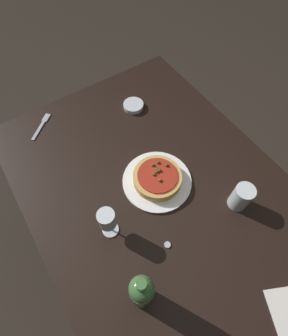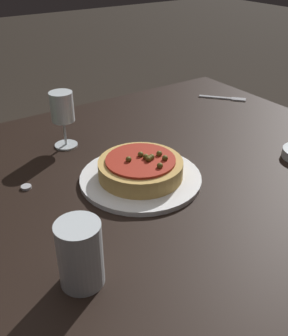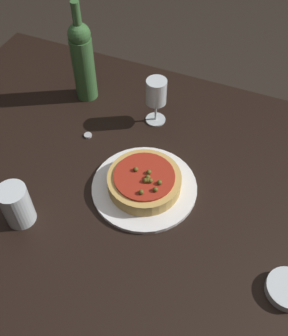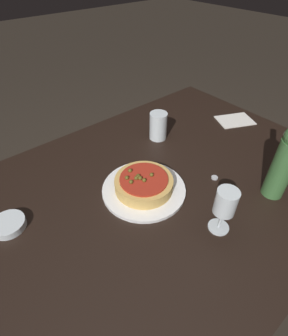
{
  "view_description": "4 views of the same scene",
  "coord_description": "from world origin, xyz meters",
  "px_view_note": "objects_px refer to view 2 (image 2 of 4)",
  "views": [
    {
      "loc": [
        -0.35,
        0.31,
        1.72
      ],
      "look_at": [
        0.09,
        0.02,
        0.84
      ],
      "focal_mm": 28.0,
      "sensor_mm": 36.0,
      "label": 1
    },
    {
      "loc": [
        -0.39,
        -0.68,
        1.25
      ],
      "look_at": [
        0.07,
        -0.0,
        0.77
      ],
      "focal_mm": 42.0,
      "sensor_mm": 36.0,
      "label": 2
    },
    {
      "loc": [
        0.3,
        -0.61,
        1.62
      ],
      "look_at": [
        0.03,
        0.02,
        0.79
      ],
      "focal_mm": 42.0,
      "sensor_mm": 36.0,
      "label": 3
    },
    {
      "loc": [
        0.46,
        0.47,
        1.4
      ],
      "look_at": [
        0.04,
        -0.04,
        0.83
      ],
      "focal_mm": 28.0,
      "sensor_mm": 36.0,
      "label": 4
    }
  ],
  "objects_px": {
    "wine_glass": "(62,109)",
    "bottle_cap": "(26,187)",
    "pizza": "(141,168)",
    "dining_table": "(120,211)",
    "fork": "(226,98)",
    "water_cup": "(80,254)",
    "dinner_plate": "(141,178)"
  },
  "relations": [
    {
      "from": "dining_table",
      "to": "pizza",
      "type": "xyz_separation_m",
      "value": [
        0.05,
        -0.02,
        0.11
      ]
    },
    {
      "from": "wine_glass",
      "to": "bottle_cap",
      "type": "xyz_separation_m",
      "value": [
        -0.17,
        -0.15,
        -0.11
      ]
    },
    {
      "from": "dinner_plate",
      "to": "bottle_cap",
      "type": "bearing_deg",
      "value": 153.43
    },
    {
      "from": "dining_table",
      "to": "dinner_plate",
      "type": "relative_size",
      "value": 5.01
    },
    {
      "from": "wine_glass",
      "to": "water_cup",
      "type": "height_order",
      "value": "wine_glass"
    },
    {
      "from": "dinner_plate",
      "to": "water_cup",
      "type": "relative_size",
      "value": 2.42
    },
    {
      "from": "dining_table",
      "to": "fork",
      "type": "height_order",
      "value": "fork"
    },
    {
      "from": "bottle_cap",
      "to": "dining_table",
      "type": "bearing_deg",
      "value": -28.53
    },
    {
      "from": "dining_table",
      "to": "fork",
      "type": "relative_size",
      "value": 10.53
    },
    {
      "from": "dining_table",
      "to": "dinner_plate",
      "type": "bearing_deg",
      "value": -18.79
    },
    {
      "from": "dining_table",
      "to": "water_cup",
      "type": "relative_size",
      "value": 12.13
    },
    {
      "from": "dining_table",
      "to": "fork",
      "type": "xyz_separation_m",
      "value": [
        0.61,
        0.27,
        0.08
      ]
    },
    {
      "from": "pizza",
      "to": "water_cup",
      "type": "relative_size",
      "value": 1.67
    },
    {
      "from": "wine_glass",
      "to": "dinner_plate",
      "type": "bearing_deg",
      "value": -74.8
    },
    {
      "from": "fork",
      "to": "wine_glass",
      "type": "bearing_deg",
      "value": -129.69
    },
    {
      "from": "dinner_plate",
      "to": "pizza",
      "type": "bearing_deg",
      "value": -42.21
    },
    {
      "from": "dinner_plate",
      "to": "bottle_cap",
      "type": "distance_m",
      "value": 0.27
    },
    {
      "from": "dining_table",
      "to": "dinner_plate",
      "type": "distance_m",
      "value": 0.1
    },
    {
      "from": "pizza",
      "to": "bottle_cap",
      "type": "distance_m",
      "value": 0.27
    },
    {
      "from": "pizza",
      "to": "water_cup",
      "type": "xyz_separation_m",
      "value": [
        -0.26,
        -0.21,
        0.03
      ]
    },
    {
      "from": "bottle_cap",
      "to": "pizza",
      "type": "bearing_deg",
      "value": -26.59
    },
    {
      "from": "water_cup",
      "to": "fork",
      "type": "bearing_deg",
      "value": 31.4
    },
    {
      "from": "dinner_plate",
      "to": "wine_glass",
      "type": "height_order",
      "value": "wine_glass"
    },
    {
      "from": "wine_glass",
      "to": "water_cup",
      "type": "distance_m",
      "value": 0.51
    },
    {
      "from": "pizza",
      "to": "water_cup",
      "type": "height_order",
      "value": "water_cup"
    },
    {
      "from": "pizza",
      "to": "dining_table",
      "type": "bearing_deg",
      "value": 161.09
    },
    {
      "from": "pizza",
      "to": "fork",
      "type": "distance_m",
      "value": 0.63
    },
    {
      "from": "wine_glass",
      "to": "fork",
      "type": "relative_size",
      "value": 1.13
    },
    {
      "from": "bottle_cap",
      "to": "wine_glass",
      "type": "bearing_deg",
      "value": 41.37
    },
    {
      "from": "dinner_plate",
      "to": "bottle_cap",
      "type": "relative_size",
      "value": 12.06
    },
    {
      "from": "dining_table",
      "to": "wine_glass",
      "type": "bearing_deg",
      "value": 94.88
    },
    {
      "from": "pizza",
      "to": "bottle_cap",
      "type": "height_order",
      "value": "pizza"
    }
  ]
}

